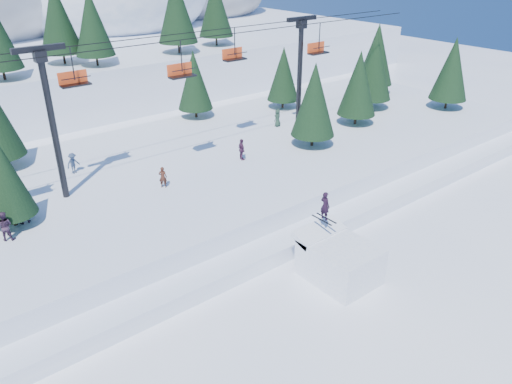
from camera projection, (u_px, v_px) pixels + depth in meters
ground at (344, 302)px, 28.39m from camera, size 160.00×160.00×0.00m
mid_shelf at (179, 179)px, 40.43m from camera, size 70.00×22.00×2.50m
berm at (256, 237)px, 33.75m from camera, size 70.00×6.00×1.10m
jump_kicker at (338, 259)px, 30.01m from camera, size 3.46×4.72×5.20m
chairlift at (177, 79)px, 37.15m from camera, size 46.36×3.21×10.28m
conifer_stand at (169, 110)px, 38.01m from camera, size 64.88×18.44×9.55m
distant_skiers at (129, 172)px, 36.52m from camera, size 27.18×7.98×1.85m
banner_near at (330, 234)px, 34.06m from camera, size 2.82×0.53×0.90m
banner_far at (386, 193)px, 39.75m from camera, size 2.64×1.14×0.90m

